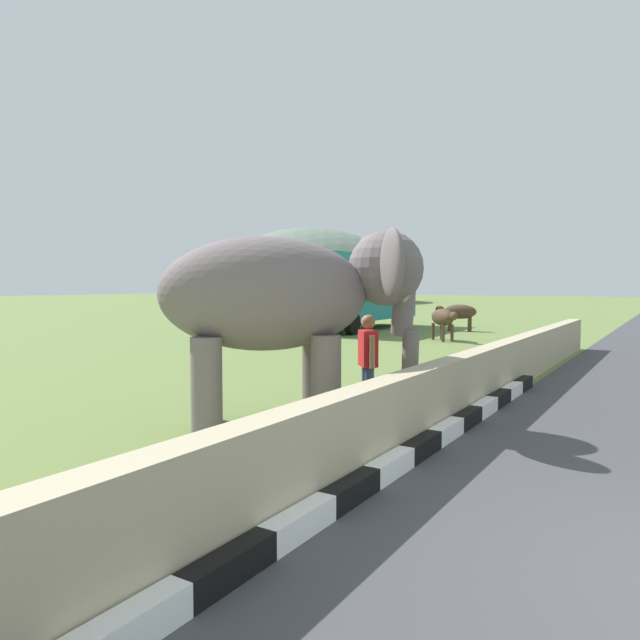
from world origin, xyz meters
TOP-DOWN VIEW (x-y plane):
  - striped_curb at (-0.35, 3.25)m, footprint 16.20×0.20m
  - barrier_parapet at (2.00, 3.55)m, footprint 28.00×0.36m
  - elephant at (2.35, 5.57)m, footprint 3.78×3.88m
  - person_handler at (3.55, 4.85)m, footprint 0.53×0.48m
  - bus_teal at (19.51, 13.65)m, footprint 8.77×2.79m
  - cow_near at (21.19, 9.26)m, footprint 0.80×1.92m
  - cow_mid at (16.36, 8.26)m, footprint 1.63×1.64m
  - hill_east at (55.00, 39.03)m, footprint 29.75×23.80m

SIDE VIEW (x-z plane):
  - hill_east at x=55.00m, z-range -9.03..9.03m
  - striped_curb at x=-0.35m, z-range 0.00..0.24m
  - barrier_parapet at x=2.00m, z-range 0.00..1.00m
  - cow_near at x=21.19m, z-range 0.26..1.48m
  - cow_mid at x=16.36m, z-range 0.26..1.48m
  - person_handler at x=3.55m, z-range 0.10..1.75m
  - elephant at x=2.35m, z-range 0.47..3.43m
  - bus_teal at x=19.51m, z-range 0.33..3.83m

